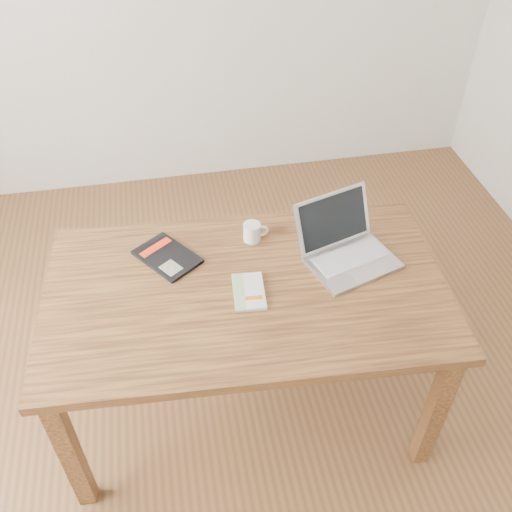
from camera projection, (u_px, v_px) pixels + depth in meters
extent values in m
plane|color=#56371D|center=(229.00, 423.00, 2.57)|extent=(4.00, 4.00, 0.00)
cube|color=#523218|center=(246.00, 291.00, 2.16)|extent=(1.57, 0.96, 0.04)
cube|color=#523218|center=(70.00, 452.00, 2.08)|extent=(0.07, 0.07, 0.71)
cube|color=#523218|center=(436.00, 410.00, 2.21)|extent=(0.07, 0.07, 0.71)
cube|color=#523218|center=(88.00, 304.00, 2.62)|extent=(0.07, 0.07, 0.71)
cube|color=#523218|center=(381.00, 278.00, 2.75)|extent=(0.07, 0.07, 0.71)
cube|color=beige|center=(249.00, 292.00, 2.12)|extent=(0.13, 0.20, 0.01)
cube|color=white|center=(249.00, 292.00, 2.12)|extent=(0.13, 0.20, 0.02)
cube|color=#81AD72|center=(239.00, 291.00, 2.12)|extent=(0.05, 0.19, 0.00)
cube|color=orange|center=(254.00, 298.00, 2.09)|extent=(0.06, 0.02, 0.00)
cube|color=black|center=(167.00, 257.00, 2.27)|extent=(0.29, 0.30, 0.01)
cube|color=red|center=(156.00, 247.00, 2.30)|extent=(0.14, 0.11, 0.00)
cube|color=gray|center=(171.00, 268.00, 2.21)|extent=(0.10, 0.10, 0.00)
cube|color=silver|center=(353.00, 263.00, 2.24)|extent=(0.39, 0.32, 0.02)
cube|color=silver|center=(349.00, 257.00, 2.25)|extent=(0.31, 0.20, 0.00)
cube|color=#BCBCC1|center=(364.00, 272.00, 2.19)|extent=(0.11, 0.08, 0.00)
cube|color=silver|center=(333.00, 219.00, 2.27)|extent=(0.34, 0.18, 0.21)
cube|color=black|center=(334.00, 219.00, 2.26)|extent=(0.31, 0.16, 0.18)
cylinder|color=white|center=(252.00, 232.00, 2.33)|extent=(0.07, 0.07, 0.08)
cylinder|color=black|center=(252.00, 225.00, 2.31)|extent=(0.06, 0.06, 0.01)
torus|color=white|center=(262.00, 231.00, 2.34)|extent=(0.05, 0.01, 0.05)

